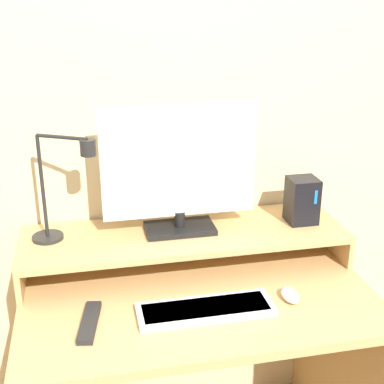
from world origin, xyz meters
TOP-DOWN VIEW (x-y plane):
  - wall_back at (0.00, 0.73)m, footprint 6.00×0.05m
  - desk at (0.00, 0.35)m, footprint 1.10×0.69m
  - monitor_shelf at (0.00, 0.53)m, footprint 1.10×0.33m
  - monitor at (-0.01, 0.54)m, footprint 0.51×0.13m
  - desk_lamp at (-0.39, 0.54)m, footprint 0.23×0.16m
  - router_dock at (0.42, 0.53)m, footprint 0.10×0.10m
  - keyboard at (0.00, 0.22)m, footprint 0.40×0.13m
  - mouse at (0.27, 0.23)m, footprint 0.05×0.09m
  - remote_control at (-0.34, 0.23)m, footprint 0.08×0.20m

SIDE VIEW (x-z plane):
  - desk at x=0.00m, z-range 0.15..0.91m
  - remote_control at x=-0.34m, z-range 0.77..0.78m
  - keyboard at x=0.00m, z-range 0.77..0.78m
  - mouse at x=0.27m, z-range 0.77..0.80m
  - monitor_shelf at x=0.00m, z-range 0.81..0.92m
  - router_dock at x=0.42m, z-range 0.88..1.04m
  - desk_lamp at x=-0.39m, z-range 0.88..1.24m
  - monitor at x=-0.01m, z-range 0.89..1.32m
  - wall_back at x=0.00m, z-range 0.00..2.50m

